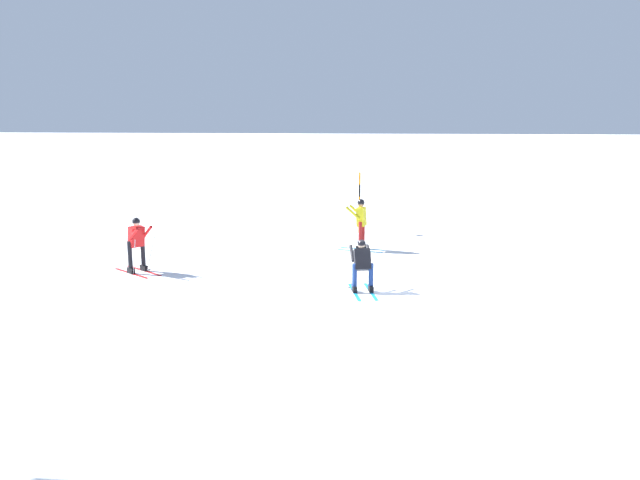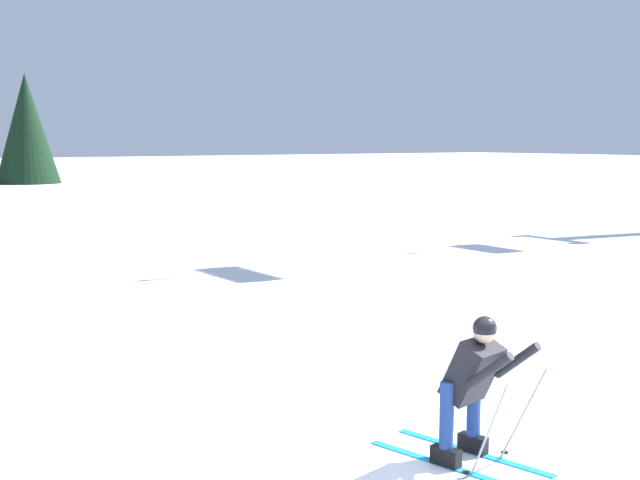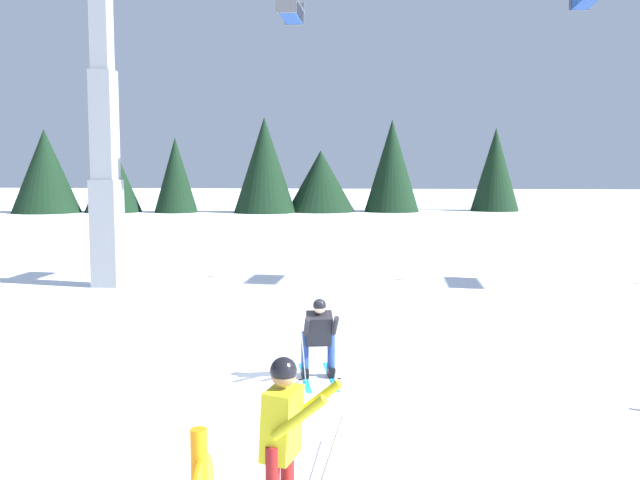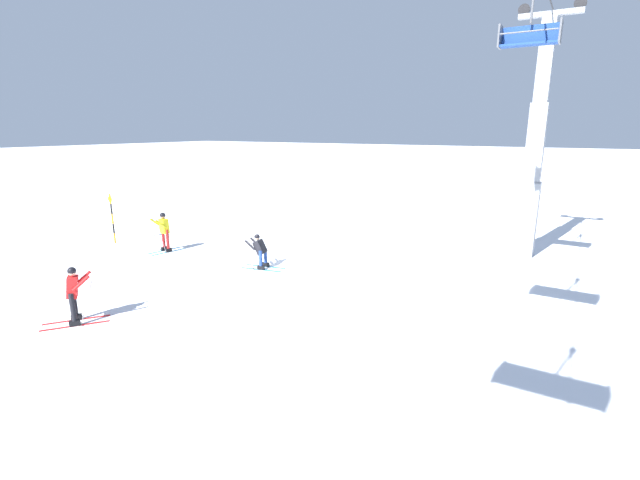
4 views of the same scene
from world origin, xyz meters
name	(u,v)px [view 3 (image 3 of 4)]	position (x,y,z in m)	size (l,w,h in m)	color
ground_plane	(309,392)	(0.00, 0.00, 0.00)	(260.00, 260.00, 0.00)	white
skier_carving_main	(319,334)	(0.08, 0.66, 0.77)	(0.92, 1.76, 1.48)	#198CCC
lift_tower_near	(105,146)	(-7.24, 9.42, 4.19)	(0.79, 2.38, 10.15)	gray
chairlift_seat_nearest	(288,6)	(-1.74, 9.42, 8.08)	(0.61, 1.65, 2.33)	black
skier_distant_uphill	(283,436)	(0.32, -4.53, 1.05)	(1.64, 0.81, 1.82)	#198CCC
tree_line_ridge	(254,172)	(-10.65, 48.09, 3.45)	(42.86, 11.70, 7.99)	black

